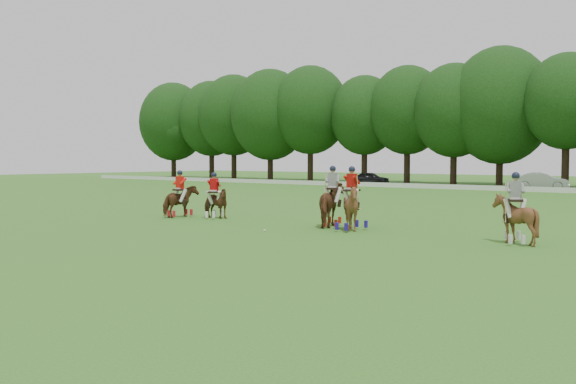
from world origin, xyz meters
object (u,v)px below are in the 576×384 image
Objects in this scene: polo_red_a at (180,201)px; polo_red_c at (352,207)px; car_mid at (542,181)px; polo_stripe_b at (515,218)px; car_left at (371,178)px; polo_red_b at (214,202)px; polo_stripe_a at (333,204)px; polo_ball at (265,231)px.

polo_red_a is 0.89× the size of polo_red_c.
polo_stripe_b is at bearing 179.97° from car_mid.
car_left is 40.69m from polo_red_a.
polo_red_c reaches higher than polo_red_a.
polo_stripe_a is (6.46, 0.35, 0.17)m from polo_red_b.
polo_red_a reaches higher than polo_ball.
car_mid is at bearing -98.83° from car_left.
polo_stripe_b is (6.23, 0.15, -0.07)m from polo_red_c.
polo_red_a is 0.95× the size of polo_stripe_b.
polo_red_c reaches higher than polo_ball.
polo_red_c is 1.06× the size of polo_stripe_b.
polo_ball is at bearing -136.32° from polo_red_c.
polo_stripe_b is at bearing 1.60° from polo_red_a.
polo_stripe_a is 27.69× the size of polo_ball.
polo_red_c and polo_stripe_a have the same top height.
polo_stripe_a is 7.64m from polo_stripe_b.
car_left is 40.62m from polo_red_b.
polo_stripe_a is at bearing 7.08° from polo_red_a.
car_mid is at bearing 93.01° from polo_ball.
car_left is at bearing 74.15° from car_mid.
polo_red_b is 23.86× the size of polo_ball.
polo_stripe_b is (7.62, -0.57, -0.07)m from polo_stripe_a.
polo_red_c is (7.84, -0.36, 0.17)m from polo_red_b.
polo_stripe_b is 9.05m from polo_ball.
polo_stripe_a is at bearing 70.95° from polo_ball.
car_mid is 51.85× the size of polo_ball.
polo_red_c reaches higher than polo_red_b.
polo_red_c is at bearing -178.64° from polo_stripe_b.
polo_stripe_a reaches higher than polo_red_b.
polo_ball is (-1.05, -3.04, -0.88)m from polo_stripe_a.
polo_stripe_a is 3.33m from polo_ball.
polo_ball is at bearing -16.12° from polo_red_a.
polo_red_b is 0.86× the size of polo_red_c.
car_left is 1.86× the size of polo_red_b.
car_mid is at bearing 85.07° from polo_red_b.
polo_red_a is at bearing 163.88° from polo_ball.
polo_stripe_a is at bearing 169.00° from car_mid.
car_left is 1.61× the size of polo_stripe_a.
polo_stripe_b is at bearing -0.88° from polo_red_b.
car_left is 44.45× the size of polo_ball.
polo_ball is (2.14, -40.61, -0.72)m from car_mid.
polo_red_b is (14.55, -37.92, 0.07)m from car_left.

